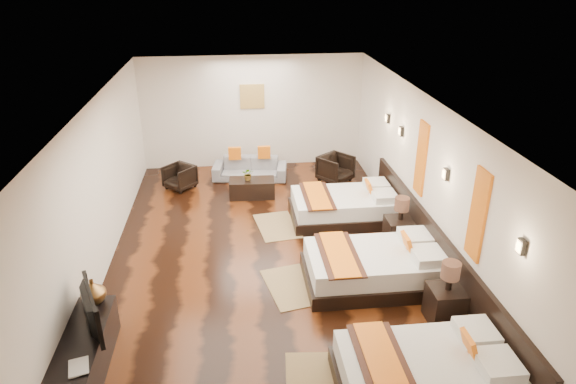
{
  "coord_description": "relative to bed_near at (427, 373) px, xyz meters",
  "views": [
    {
      "loc": [
        -0.5,
        -7.73,
        4.8
      ],
      "look_at": [
        0.41,
        0.46,
        1.1
      ],
      "focal_mm": 31.86,
      "sensor_mm": 36.0,
      "label": 1
    }
  ],
  "objects": [
    {
      "name": "orange_panel_b",
      "position": [
        1.03,
        3.52,
        1.42
      ],
      "size": [
        0.04,
        0.4,
        1.3
      ],
      "primitive_type": "cube",
      "color": "#D86014",
      "rests_on": "right_wall"
    },
    {
      "name": "ceiling",
      "position": [
        -1.7,
        3.22,
        2.52
      ],
      "size": [
        5.5,
        9.5,
        0.01
      ],
      "primitive_type": "cube",
      "color": "white",
      "rests_on": "floor"
    },
    {
      "name": "sconce_lounge",
      "position": [
        1.01,
        5.52,
        1.57
      ],
      "size": [
        0.07,
        0.12,
        0.18
      ],
      "color": "black",
      "rests_on": "right_wall"
    },
    {
      "name": "bed_mid",
      "position": [
        0.0,
        2.36,
        0.01
      ],
      "size": [
        2.24,
        1.4,
        0.85
      ],
      "color": "black",
      "rests_on": "floor"
    },
    {
      "name": "jute_mat_mid",
      "position": [
        -1.37,
        2.37,
        -0.27
      ],
      "size": [
        0.98,
        1.33,
        0.01
      ],
      "primitive_type": "cube",
      "rotation": [
        0.0,
        0.0,
        0.21
      ],
      "color": "olive",
      "rests_on": "floor"
    },
    {
      "name": "armchair_right",
      "position": [
        0.19,
        6.64,
        0.04
      ],
      "size": [
        0.98,
        0.98,
        0.64
      ],
      "primitive_type": "imported",
      "rotation": [
        0.0,
        0.0,
        0.68
      ],
      "color": "black",
      "rests_on": "floor"
    },
    {
      "name": "nightstand_b",
      "position": [
        0.75,
        3.46,
        0.07
      ],
      "size": [
        0.5,
        0.5,
        0.98
      ],
      "color": "black",
      "rests_on": "floor"
    },
    {
      "name": "gold_artwork",
      "position": [
        -1.7,
        7.95,
        1.52
      ],
      "size": [
        0.6,
        0.04,
        0.6
      ],
      "primitive_type": "cube",
      "color": "#AD873F",
      "rests_on": "back_wall"
    },
    {
      "name": "tv",
      "position": [
        -4.15,
        0.94,
        0.56
      ],
      "size": [
        0.49,
        0.96,
        0.57
      ],
      "primitive_type": "imported",
      "rotation": [
        0.0,
        0.0,
        1.95
      ],
      "color": "black",
      "rests_on": "tv_console"
    },
    {
      "name": "figurine",
      "position": [
        -4.2,
        1.53,
        0.45
      ],
      "size": [
        0.35,
        0.35,
        0.36
      ],
      "primitive_type": "imported",
      "rotation": [
        0.0,
        0.0,
        0.01
      ],
      "color": "brown",
      "rests_on": "tv_console"
    },
    {
      "name": "bed_far",
      "position": [
        0.0,
        4.67,
        0.0
      ],
      "size": [
        2.14,
        1.34,
        0.82
      ],
      "color": "black",
      "rests_on": "floor"
    },
    {
      "name": "nightstand_a",
      "position": [
        0.75,
        1.27,
        0.07
      ],
      "size": [
        0.5,
        0.5,
        0.99
      ],
      "color": "black",
      "rests_on": "floor"
    },
    {
      "name": "right_wall",
      "position": [
        1.05,
        3.22,
        1.12
      ],
      "size": [
        0.01,
        9.5,
        2.8
      ],
      "primitive_type": "cube",
      "color": "silver",
      "rests_on": "floor"
    },
    {
      "name": "floor",
      "position": [
        -1.7,
        3.22,
        -0.28
      ],
      "size": [
        5.5,
        9.5,
        0.01
      ],
      "primitive_type": "cube",
      "color": "black",
      "rests_on": "ground"
    },
    {
      "name": "headboard_panel",
      "position": [
        1.01,
        2.42,
        0.17
      ],
      "size": [
        0.08,
        6.6,
        0.9
      ],
      "primitive_type": "cube",
      "color": "black",
      "rests_on": "floor"
    },
    {
      "name": "table_plant",
      "position": [
        -1.91,
        5.97,
        0.26
      ],
      "size": [
        0.29,
        0.26,
        0.28
      ],
      "primitive_type": "imported",
      "rotation": [
        0.0,
        0.0,
        -0.15
      ],
      "color": "#21551C",
      "rests_on": "coffee_table"
    },
    {
      "name": "left_wall",
      "position": [
        -4.45,
        3.22,
        1.12
      ],
      "size": [
        0.01,
        9.5,
        2.8
      ],
      "primitive_type": "cube",
      "color": "silver",
      "rests_on": "floor"
    },
    {
      "name": "coffee_table",
      "position": [
        -1.84,
        5.97,
        -0.08
      ],
      "size": [
        1.02,
        0.54,
        0.4
      ],
      "primitive_type": "cube",
      "rotation": [
        0.0,
        0.0,
        -0.04
      ],
      "color": "black",
      "rests_on": "floor"
    },
    {
      "name": "jute_mat_far",
      "position": [
        -1.41,
        4.48,
        -0.27
      ],
      "size": [
        0.92,
        1.3,
        0.01
      ],
      "primitive_type": "cube",
      "rotation": [
        0.0,
        0.0,
        0.15
      ],
      "color": "olive",
      "rests_on": "floor"
    },
    {
      "name": "book",
      "position": [
        -4.2,
        0.22,
        0.29
      ],
      "size": [
        0.29,
        0.35,
        0.03
      ],
      "primitive_type": "imported",
      "rotation": [
        0.0,
        0.0,
        0.26
      ],
      "color": "black",
      "rests_on": "tv_console"
    },
    {
      "name": "sconce_mid",
      "position": [
        1.01,
        2.42,
        1.57
      ],
      "size": [
        0.07,
        0.12,
        0.18
      ],
      "color": "black",
      "rests_on": "right_wall"
    },
    {
      "name": "orange_panel_a",
      "position": [
        1.03,
        1.32,
        1.42
      ],
      "size": [
        0.04,
        0.4,
        1.3
      ],
      "primitive_type": "cube",
      "color": "#D86014",
      "rests_on": "right_wall"
    },
    {
      "name": "back_wall",
      "position": [
        -1.7,
        7.97,
        1.12
      ],
      "size": [
        5.5,
        0.01,
        2.8
      ],
      "primitive_type": "cube",
      "color": "silver",
      "rests_on": "floor"
    },
    {
      "name": "sconce_far",
      "position": [
        1.01,
        4.62,
        1.57
      ],
      "size": [
        0.07,
        0.12,
        0.18
      ],
      "color": "black",
      "rests_on": "right_wall"
    },
    {
      "name": "tv_console",
      "position": [
        -4.2,
        0.76,
        -0.0
      ],
      "size": [
        0.5,
        1.8,
        0.55
      ],
      "primitive_type": "cube",
      "color": "black",
      "rests_on": "floor"
    },
    {
      "name": "armchair_left",
      "position": [
        -3.48,
        6.62,
        0.0
      ],
      "size": [
        0.85,
        0.85,
        0.56
      ],
      "primitive_type": "imported",
      "rotation": [
        0.0,
        0.0,
        -0.73
      ],
      "color": "black",
      "rests_on": "floor"
    },
    {
      "name": "sofa",
      "position": [
        -1.84,
        7.02,
        -0.02
      ],
      "size": [
        1.84,
        0.94,
        0.51
      ],
      "primitive_type": "imported",
      "rotation": [
        0.0,
        0.0,
        -0.15
      ],
      "color": "gray",
      "rests_on": "floor"
    },
    {
      "name": "bed_near",
      "position": [
        0.0,
        0.0,
        0.0
      ],
      "size": [
        2.13,
        1.34,
        0.81
      ],
      "color": "black",
      "rests_on": "floor"
    },
    {
      "name": "sconce_near",
      "position": [
        1.01,
        0.22,
        1.57
      ],
      "size": [
        0.07,
        0.12,
        0.18
      ],
      "color": "black",
      "rests_on": "right_wall"
    }
  ]
}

